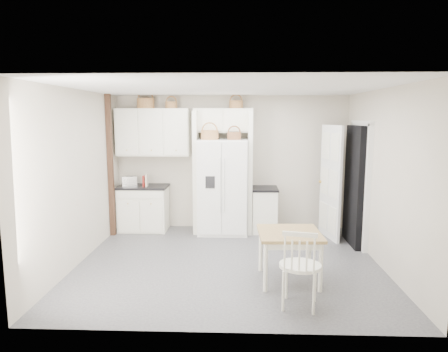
{
  "coord_description": "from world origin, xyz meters",
  "views": [
    {
      "loc": [
        0.15,
        -5.81,
        2.19
      ],
      "look_at": [
        -0.08,
        0.4,
        1.27
      ],
      "focal_mm": 32.0,
      "sensor_mm": 36.0,
      "label": 1
    }
  ],
  "objects": [
    {
      "name": "counter_right",
      "position": [
        0.64,
        1.7,
        0.84
      ],
      "size": [
        0.5,
        0.59,
        0.04
      ],
      "primitive_type": "cube",
      "color": "black",
      "rests_on": "base_cab_right"
    },
    {
      "name": "cookbook_cream",
      "position": [
        -1.6,
        1.62,
        0.99
      ],
      "size": [
        0.04,
        0.16,
        0.23
      ],
      "primitive_type": "cube",
      "rotation": [
        0.0,
        0.0,
        0.06
      ],
      "color": "beige",
      "rests_on": "counter_left"
    },
    {
      "name": "windsor_chair",
      "position": [
        0.86,
        -1.39,
        0.5
      ],
      "size": [
        0.57,
        0.54,
        0.99
      ],
      "primitive_type": "cube",
      "rotation": [
        0.0,
        0.0,
        -0.22
      ],
      "color": "white",
      "rests_on": "floor"
    },
    {
      "name": "wall_back",
      "position": [
        0.0,
        2.0,
        1.3
      ],
      "size": [
        4.5,
        0.0,
        4.5
      ],
      "primitive_type": "plane",
      "rotation": [
        1.57,
        0.0,
        0.0
      ],
      "color": "#B9AF9D",
      "rests_on": "floor"
    },
    {
      "name": "dining_table",
      "position": [
        0.83,
        -0.65,
        0.34
      ],
      "size": [
        0.84,
        0.84,
        0.68
      ],
      "primitive_type": "cube",
      "rotation": [
        0.0,
        0.0,
        0.03
      ],
      "color": "olive",
      "rests_on": "floor"
    },
    {
      "name": "ceiling",
      "position": [
        0.0,
        0.0,
        2.6
      ],
      "size": [
        4.5,
        4.5,
        0.0
      ],
      "primitive_type": "plane",
      "color": "white",
      "rests_on": "wall_back"
    },
    {
      "name": "fridge_panel_left",
      "position": [
        -0.66,
        1.7,
        1.15
      ],
      "size": [
        0.08,
        0.6,
        2.3
      ],
      "primitive_type": "cube",
      "color": "white",
      "rests_on": "floor"
    },
    {
      "name": "upper_cabinet",
      "position": [
        -1.5,
        1.83,
        1.9
      ],
      "size": [
        1.4,
        0.34,
        0.9
      ],
      "primitive_type": "cube",
      "color": "white",
      "rests_on": "wall_back"
    },
    {
      "name": "basket_upper_c",
      "position": [
        -1.14,
        1.83,
        2.41
      ],
      "size": [
        0.22,
        0.22,
        0.13
      ],
      "primitive_type": "cylinder",
      "color": "brown",
      "rests_on": "upper_cabinet"
    },
    {
      "name": "base_cab_right",
      "position": [
        0.64,
        1.7,
        0.41
      ],
      "size": [
        0.46,
        0.56,
        0.82
      ],
      "primitive_type": "cube",
      "color": "white",
      "rests_on": "floor"
    },
    {
      "name": "door_slab",
      "position": [
        1.8,
        1.33,
        1.02
      ],
      "size": [
        0.21,
        0.79,
        2.05
      ],
      "primitive_type": "cube",
      "rotation": [
        0.0,
        0.0,
        -1.36
      ],
      "color": "white",
      "rests_on": "floor"
    },
    {
      "name": "basket_upper_b",
      "position": [
        -1.63,
        1.83,
        2.45
      ],
      "size": [
        0.33,
        0.33,
        0.19
      ],
      "primitive_type": "cylinder",
      "color": "brown",
      "rests_on": "upper_cabinet"
    },
    {
      "name": "wall_left",
      "position": [
        -2.25,
        0.0,
        1.3
      ],
      "size": [
        0.0,
        4.0,
        4.0
      ],
      "primitive_type": "plane",
      "rotation": [
        1.57,
        0.0,
        1.57
      ],
      "color": "#B9AF9D",
      "rests_on": "floor"
    },
    {
      "name": "base_cab_left",
      "position": [
        -1.7,
        1.7,
        0.42
      ],
      "size": [
        0.91,
        0.57,
        0.84
      ],
      "primitive_type": "cube",
      "color": "white",
      "rests_on": "floor"
    },
    {
      "name": "basket_fridge_a",
      "position": [
        -0.39,
        1.51,
        1.87
      ],
      "size": [
        0.32,
        0.32,
        0.17
      ],
      "primitive_type": "cylinder",
      "color": "brown",
      "rests_on": "refrigerator"
    },
    {
      "name": "fridge_panel_right",
      "position": [
        0.36,
        1.7,
        1.15
      ],
      "size": [
        0.08,
        0.6,
        2.3
      ],
      "primitive_type": "cube",
      "color": "white",
      "rests_on": "floor"
    },
    {
      "name": "basket_fridge_b",
      "position": [
        0.06,
        1.51,
        1.85
      ],
      "size": [
        0.25,
        0.25,
        0.14
      ],
      "primitive_type": "cylinder",
      "color": "brown",
      "rests_on": "refrigerator"
    },
    {
      "name": "doorway_void",
      "position": [
        2.16,
        1.0,
        1.02
      ],
      "size": [
        0.18,
        0.85,
        2.05
      ],
      "primitive_type": "cube",
      "color": "black",
      "rests_on": "floor"
    },
    {
      "name": "toaster",
      "position": [
        -1.93,
        1.64,
        0.97
      ],
      "size": [
        0.31,
        0.22,
        0.19
      ],
      "primitive_type": "cube",
      "rotation": [
        0.0,
        0.0,
        0.24
      ],
      "color": "silver",
      "rests_on": "counter_left"
    },
    {
      "name": "refrigerator",
      "position": [
        -0.15,
        1.61,
        0.89
      ],
      "size": [
        0.92,
        0.74,
        1.78
      ],
      "primitive_type": "cube",
      "color": "white",
      "rests_on": "floor"
    },
    {
      "name": "cookbook_red",
      "position": [
        -1.64,
        1.62,
        0.99
      ],
      "size": [
        0.06,
        0.14,
        0.21
      ],
      "primitive_type": "cube",
      "rotation": [
        0.0,
        0.0,
        -0.22
      ],
      "color": "maroon",
      "rests_on": "counter_left"
    },
    {
      "name": "bridge_cabinet",
      "position": [
        -0.15,
        1.83,
        2.12
      ],
      "size": [
        1.12,
        0.34,
        0.45
      ],
      "primitive_type": "cube",
      "color": "white",
      "rests_on": "wall_back"
    },
    {
      "name": "counter_left",
      "position": [
        -1.7,
        1.7,
        0.86
      ],
      "size": [
        0.95,
        0.61,
        0.04
      ],
      "primitive_type": "cube",
      "color": "black",
      "rests_on": "base_cab_left"
    },
    {
      "name": "wall_right",
      "position": [
        2.25,
        0.0,
        1.3
      ],
      "size": [
        0.0,
        4.0,
        4.0
      ],
      "primitive_type": "plane",
      "rotation": [
        1.57,
        0.0,
        -1.57
      ],
      "color": "#B9AF9D",
      "rests_on": "floor"
    },
    {
      "name": "floor",
      "position": [
        0.0,
        0.0,
        0.0
      ],
      "size": [
        4.5,
        4.5,
        0.0
      ],
      "primitive_type": "plane",
      "color": "#3A3941",
      "rests_on": "ground"
    },
    {
      "name": "trim_post",
      "position": [
        -2.2,
        1.35,
        1.3
      ],
      "size": [
        0.09,
        0.09,
        2.6
      ],
      "primitive_type": "cube",
      "color": "#3E2218",
      "rests_on": "floor"
    },
    {
      "name": "basket_bridge_b",
      "position": [
        0.09,
        1.83,
        2.42
      ],
      "size": [
        0.26,
        0.26,
        0.15
      ],
      "primitive_type": "cylinder",
      "color": "brown",
      "rests_on": "bridge_cabinet"
    }
  ]
}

